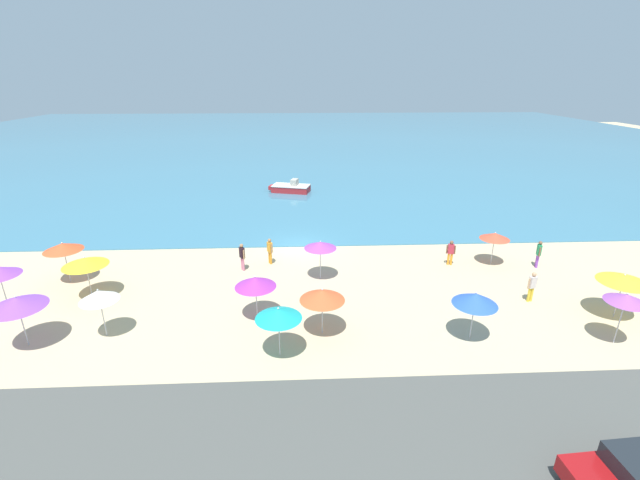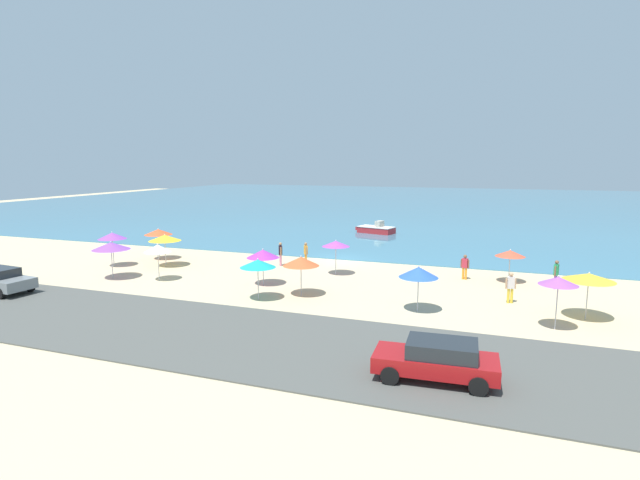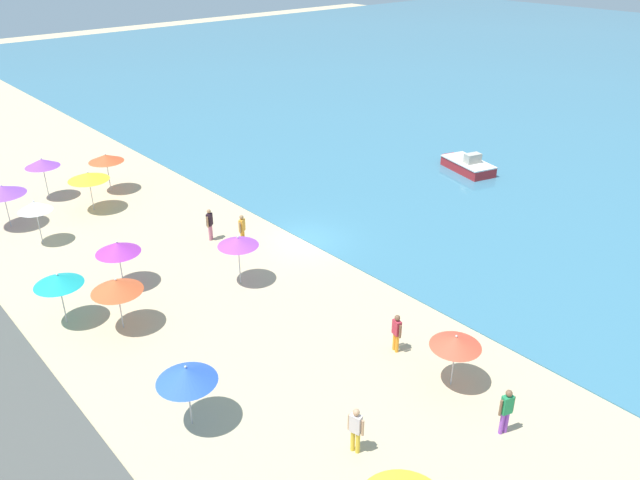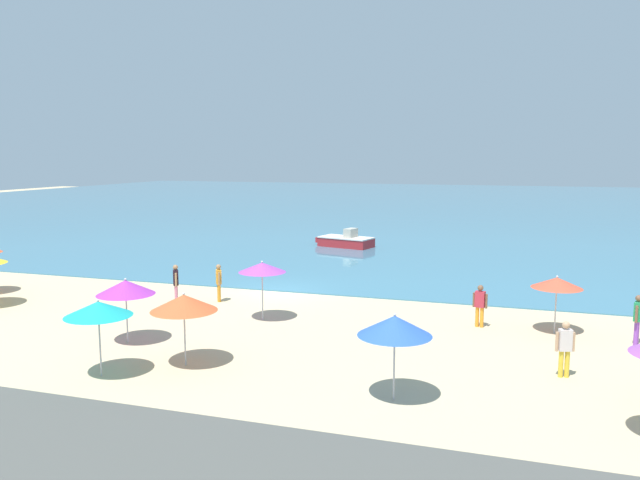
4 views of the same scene
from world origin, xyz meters
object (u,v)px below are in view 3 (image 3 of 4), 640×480
object	(u,v)px
beach_umbrella_1	(456,342)
bather_4	(506,409)
bather_0	(242,228)
bather_2	(397,331)
beach_umbrella_8	(35,206)
beach_umbrella_2	(238,242)
beach_umbrella_3	(116,286)
beach_umbrella_12	(118,248)
beach_umbrella_10	(88,176)
beach_umbrella_7	(42,163)
beach_umbrella_6	(106,158)
beach_umbrella_9	(2,190)
skiff_nearshore	(468,165)
bather_1	(356,428)
beach_umbrella_4	(186,374)
beach_umbrella_0	(58,280)
bather_3	(210,223)

from	to	relation	value
beach_umbrella_1	bather_4	bearing A→B (deg)	-13.78
bather_0	bather_2	bearing A→B (deg)	-3.65
beach_umbrella_8	bather_2	bearing A→B (deg)	20.92
beach_umbrella_2	bather_0	size ratio (longest dim) A/B	1.41
beach_umbrella_3	beach_umbrella_12	xyz separation A→B (m)	(-3.14, 1.50, -0.03)
beach_umbrella_1	bather_4	xyz separation A→B (m)	(2.61, -0.64, -0.90)
beach_umbrella_8	beach_umbrella_10	world-z (taller)	beach_umbrella_8
beach_umbrella_7	bather_2	xyz separation A→B (m)	(24.25, 4.57, -1.34)
beach_umbrella_8	beach_umbrella_3	bearing A→B (deg)	-1.38
beach_umbrella_6	beach_umbrella_12	bearing A→B (deg)	-21.86
beach_umbrella_9	beach_umbrella_12	xyz separation A→B (m)	(9.98, 1.85, -0.19)
beach_umbrella_1	skiff_nearshore	size ratio (longest dim) A/B	0.49
beach_umbrella_8	bather_1	size ratio (longest dim) A/B	1.42
beach_umbrella_7	beach_umbrella_10	size ratio (longest dim) A/B	1.07
beach_umbrella_4	beach_umbrella_8	size ratio (longest dim) A/B	0.99
beach_umbrella_0	beach_umbrella_2	size ratio (longest dim) A/B	0.98
beach_umbrella_3	bather_1	xyz separation A→B (m)	(11.15, 2.47, -1.04)
beach_umbrella_6	beach_umbrella_2	bearing A→B (deg)	-1.20
beach_umbrella_8	bather_1	distance (m)	21.24
beach_umbrella_2	bather_0	distance (m)	4.01
beach_umbrella_7	bather_2	size ratio (longest dim) A/B	1.57
beach_umbrella_6	beach_umbrella_9	size ratio (longest dim) A/B	0.99
beach_umbrella_9	bather_4	size ratio (longest dim) A/B	1.42
beach_umbrella_9	beach_umbrella_10	distance (m)	4.44
beach_umbrella_12	bather_4	world-z (taller)	beach_umbrella_12
beach_umbrella_4	bather_1	distance (m)	5.59
beach_umbrella_3	beach_umbrella_12	world-z (taller)	beach_umbrella_3
beach_umbrella_6	skiff_nearshore	distance (m)	23.28
bather_2	beach_umbrella_9	bearing A→B (deg)	-160.53
beach_umbrella_2	beach_umbrella_8	world-z (taller)	beach_umbrella_8
beach_umbrella_10	bather_3	size ratio (longest dim) A/B	1.37
beach_umbrella_7	beach_umbrella_9	distance (m)	4.07
beach_umbrella_8	beach_umbrella_0	bearing A→B (deg)	-12.92
beach_umbrella_2	skiff_nearshore	xyz separation A→B (m)	(-2.08, 19.88, -1.66)
beach_umbrella_8	beach_umbrella_9	size ratio (longest dim) A/B	0.98
beach_umbrella_12	beach_umbrella_2	bearing A→B (deg)	51.66
beach_umbrella_10	skiff_nearshore	world-z (taller)	beach_umbrella_10
beach_umbrella_2	beach_umbrella_9	bearing A→B (deg)	-155.52
beach_umbrella_4	beach_umbrella_6	size ratio (longest dim) A/B	0.97
beach_umbrella_1	bather_4	distance (m)	2.83
beach_umbrella_7	beach_umbrella_9	xyz separation A→B (m)	(2.69, -3.05, -0.09)
beach_umbrella_0	beach_umbrella_8	size ratio (longest dim) A/B	0.97
bather_0	bather_4	size ratio (longest dim) A/B	0.97
beach_umbrella_1	bather_2	size ratio (longest dim) A/B	1.32
beach_umbrella_4	beach_umbrella_10	xyz separation A→B (m)	(-18.97, 4.77, 0.05)
bather_2	bather_4	distance (m)	5.33
beach_umbrella_1	beach_umbrella_4	size ratio (longest dim) A/B	0.90
beach_umbrella_7	beach_umbrella_8	bearing A→B (deg)	-22.75
beach_umbrella_3	beach_umbrella_12	distance (m)	3.48
beach_umbrella_4	bather_4	size ratio (longest dim) A/B	1.37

